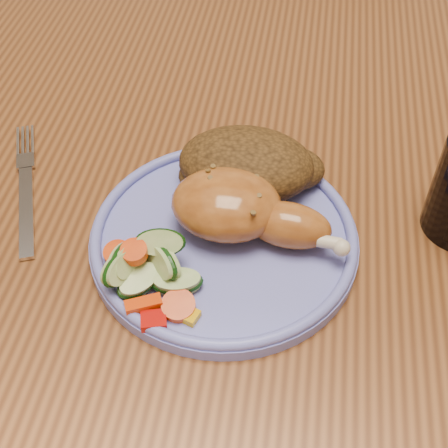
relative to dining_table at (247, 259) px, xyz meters
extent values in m
cube|color=brown|center=(0.00, 0.00, 0.06)|extent=(0.90, 1.40, 0.04)
cube|color=brown|center=(-0.39, 0.64, -0.31)|extent=(0.06, 0.06, 0.71)
cube|color=#4C2D16|center=(0.00, 0.55, -0.24)|extent=(0.42, 0.42, 0.04)
cylinder|color=#4C2D16|center=(-0.18, 0.37, -0.46)|extent=(0.04, 0.04, 0.41)
cylinder|color=#4C2D16|center=(-0.18, 0.73, -0.46)|extent=(0.04, 0.04, 0.41)
cylinder|color=#4C2D16|center=(0.18, 0.37, -0.46)|extent=(0.04, 0.04, 0.41)
cylinder|color=#4C2D16|center=(0.18, 0.73, -0.46)|extent=(0.04, 0.04, 0.41)
cylinder|color=#6A6FCB|center=(-0.02, -0.05, 0.09)|extent=(0.24, 0.24, 0.01)
torus|color=#6A6FCB|center=(-0.02, -0.05, 0.10)|extent=(0.23, 0.23, 0.01)
ellipsoid|color=#AD6024|center=(-0.02, -0.04, 0.12)|extent=(0.10, 0.08, 0.05)
ellipsoid|color=#AD6024|center=(0.04, -0.05, 0.11)|extent=(0.08, 0.05, 0.04)
sphere|color=beige|center=(0.08, -0.07, 0.11)|extent=(0.01, 0.01, 0.01)
ellipsoid|color=#4F3213|center=(-0.01, 0.02, 0.12)|extent=(0.13, 0.09, 0.06)
ellipsoid|color=#4F3213|center=(0.04, 0.03, 0.11)|extent=(0.06, 0.05, 0.03)
ellipsoid|color=#4F3213|center=(-0.04, 0.01, 0.11)|extent=(0.05, 0.05, 0.03)
cube|color=#A50A05|center=(-0.06, -0.15, 0.10)|extent=(0.02, 0.02, 0.01)
cube|color=#E5A507|center=(-0.03, -0.14, 0.10)|extent=(0.02, 0.02, 0.01)
cylinder|color=#EA4307|center=(-0.08, -0.11, 0.12)|extent=(0.02, 0.02, 0.01)
cylinder|color=#EA4307|center=(-0.04, -0.14, 0.10)|extent=(0.03, 0.03, 0.01)
cube|color=#EA4307|center=(-0.07, -0.14, 0.10)|extent=(0.03, 0.02, 0.01)
cylinder|color=#EA4307|center=(-0.10, -0.09, 0.10)|extent=(0.02, 0.03, 0.01)
cylinder|color=#BCD087|center=(-0.09, -0.11, 0.12)|extent=(0.04, 0.04, 0.04)
cylinder|color=#BCD087|center=(-0.08, -0.10, 0.10)|extent=(0.04, 0.05, 0.02)
cylinder|color=#BCD087|center=(-0.06, -0.10, 0.11)|extent=(0.04, 0.04, 0.04)
cylinder|color=#BCD087|center=(-0.05, -0.12, 0.10)|extent=(0.05, 0.05, 0.02)
cylinder|color=#BCD087|center=(-0.06, -0.09, 0.12)|extent=(0.04, 0.04, 0.04)
cylinder|color=#BCD087|center=(-0.08, -0.12, 0.10)|extent=(0.06, 0.05, 0.02)
cylinder|color=#BCD087|center=(-0.09, -0.12, 0.12)|extent=(0.04, 0.05, 0.04)
cube|color=silver|center=(-0.21, -0.04, 0.09)|extent=(0.05, 0.11, 0.00)
cube|color=silver|center=(-0.23, 0.02, 0.09)|extent=(0.04, 0.07, 0.00)
camera|label=1|loc=(0.04, -0.41, 0.51)|focal=50.00mm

